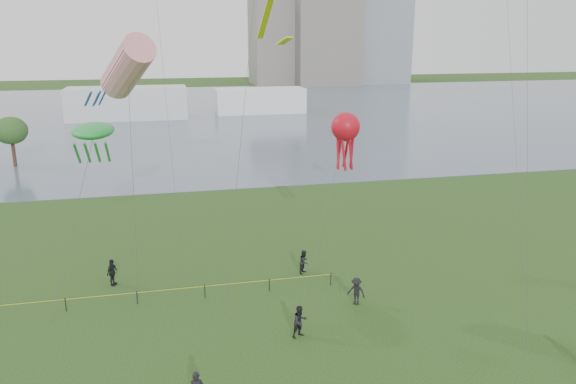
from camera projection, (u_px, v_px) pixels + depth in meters
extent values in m
cube|color=slate|center=(191.00, 114.00, 114.26)|extent=(400.00, 120.00, 0.08)
cube|color=slate|center=(324.00, 23.00, 177.13)|extent=(20.00, 20.00, 38.00)
cube|color=slate|center=(277.00, 40.00, 181.14)|extent=(16.00, 18.00, 28.00)
cube|color=silver|center=(127.00, 103.00, 106.21)|extent=(22.00, 8.00, 6.00)
cube|color=white|center=(260.00, 101.00, 114.69)|extent=(18.00, 7.00, 5.00)
cylinder|color=#3D251B|center=(14.00, 156.00, 67.94)|extent=(0.44, 0.44, 2.72)
ellipsoid|color=#315823|center=(11.00, 131.00, 67.12)|extent=(3.87, 3.87, 3.27)
cylinder|color=black|center=(66.00, 305.00, 32.41)|extent=(0.07, 0.07, 0.85)
cylinder|color=black|center=(137.00, 298.00, 33.26)|extent=(0.07, 0.07, 0.85)
cylinder|color=black|center=(205.00, 291.00, 34.11)|extent=(0.07, 0.07, 0.85)
cylinder|color=black|center=(269.00, 285.00, 34.96)|extent=(0.07, 0.07, 0.85)
cylinder|color=black|center=(331.00, 279.00, 35.81)|extent=(0.07, 0.07, 0.85)
cylinder|color=yellow|center=(137.00, 293.00, 33.17)|extent=(24.00, 0.03, 0.03)
imported|color=black|center=(300.00, 322.00, 29.56)|extent=(1.05, 0.95, 1.77)
imported|color=black|center=(356.00, 291.00, 33.12)|extent=(1.24, 1.20, 1.70)
imported|color=black|center=(112.00, 272.00, 35.69)|extent=(0.86, 1.11, 1.76)
imported|color=black|center=(304.00, 262.00, 37.56)|extent=(0.97, 0.99, 1.61)
cylinder|color=#3F3F42|center=(241.00, 132.00, 33.56)|extent=(3.59, 8.00, 19.68)
cube|color=#D9E10B|center=(270.00, 2.00, 31.73)|extent=(0.36, 6.98, 4.09)
cube|color=#D9E10B|center=(285.00, 41.00, 28.73)|extent=(0.95, 0.95, 0.42)
cylinder|color=#3F3F42|center=(133.00, 187.00, 32.91)|extent=(0.32, 1.40, 13.70)
cylinder|color=red|center=(127.00, 67.00, 31.73)|extent=(3.72, 5.16, 3.86)
cylinder|color=#1840AA|center=(102.00, 98.00, 30.74)|extent=(0.60, 1.13, 0.88)
cylinder|color=#1840AA|center=(98.00, 98.00, 31.04)|extent=(0.60, 1.13, 0.88)
cylinder|color=#1840AA|center=(89.00, 98.00, 30.81)|extent=(0.60, 1.13, 0.88)
cylinder|color=#1840AA|center=(88.00, 99.00, 30.37)|extent=(0.60, 1.13, 0.88)
cylinder|color=#1840AA|center=(96.00, 99.00, 30.33)|extent=(0.60, 1.13, 0.88)
cylinder|color=#3F3F42|center=(73.00, 223.00, 32.25)|extent=(2.76, 4.17, 10.01)
ellipsoid|color=green|center=(93.00, 131.00, 33.13)|extent=(2.42, 4.36, 0.85)
cylinder|color=green|center=(77.00, 153.00, 31.73)|extent=(0.16, 1.79, 1.54)
cylinder|color=green|center=(87.00, 153.00, 31.85)|extent=(0.16, 1.79, 1.54)
cylinder|color=green|center=(97.00, 152.00, 31.96)|extent=(0.16, 1.79, 1.54)
cylinder|color=green|center=(107.00, 152.00, 32.08)|extent=(0.16, 1.79, 1.54)
cylinder|color=#3F3F42|center=(323.00, 219.00, 33.87)|extent=(5.77, 9.55, 9.52)
sphere|color=red|center=(346.00, 127.00, 37.67)|extent=(1.95, 1.95, 1.95)
cylinder|color=red|center=(352.00, 150.00, 38.21)|extent=(0.18, 0.54, 2.60)
cylinder|color=red|center=(346.00, 149.00, 38.56)|extent=(0.49, 0.36, 2.61)
cylinder|color=red|center=(339.00, 149.00, 38.45)|extent=(0.49, 0.36, 2.61)
cylinder|color=red|center=(338.00, 151.00, 37.99)|extent=(0.18, 0.54, 2.60)
cylinder|color=red|center=(343.00, 152.00, 37.64)|extent=(0.49, 0.36, 2.61)
cylinder|color=red|center=(350.00, 151.00, 37.75)|extent=(0.49, 0.36, 2.61)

